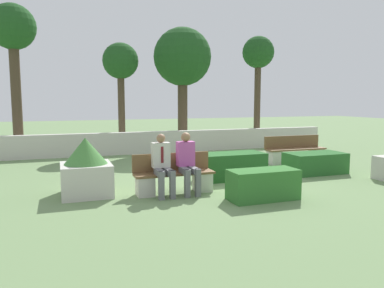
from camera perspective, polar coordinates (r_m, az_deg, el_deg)
ground_plane at (r=9.66m, az=3.23°, el=-5.54°), size 60.00×60.00×0.00m
perimeter_wall at (r=14.62m, az=-4.98°, el=0.31°), size 14.64×0.30×0.83m
bench_front at (r=8.33m, az=-2.76°, el=-5.20°), size 1.78×0.48×0.87m
bench_left_side at (r=12.79m, az=15.44°, el=-1.16°), size 2.09×0.48×0.87m
person_seated_man at (r=8.04m, az=-4.52°, el=-2.75°), size 0.38×0.63×1.33m
person_seated_woman at (r=8.20m, az=-0.71°, el=-2.46°), size 0.38×0.63×1.34m
hedge_block_near_left at (r=9.83m, az=6.09°, el=-3.34°), size 1.69×0.82×0.68m
hedge_block_near_right at (r=7.92m, az=10.78°, el=-6.09°), size 1.45×0.63×0.63m
hedge_block_mid_left at (r=11.08m, az=18.25°, el=-2.77°), size 1.64×0.88×0.58m
planter_corner_right at (r=8.38m, az=-15.84°, el=-3.62°), size 1.05×1.05×1.25m
tree_leftmost at (r=14.99m, az=-25.63°, el=14.77°), size 1.59×1.59×5.39m
tree_center_left at (r=15.38m, az=-10.84°, el=11.78°), size 1.42×1.42×4.29m
tree_center_right at (r=15.96m, az=-1.46°, el=12.86°), size 2.40×2.40×5.03m
tree_rightmost at (r=17.64m, az=10.05°, el=12.89°), size 1.43×1.43×4.91m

